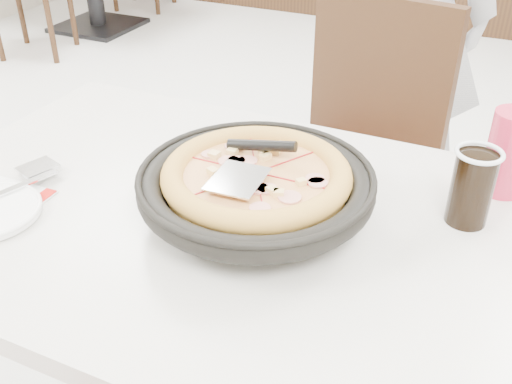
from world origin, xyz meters
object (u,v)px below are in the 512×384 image
at_px(chair_far, 341,181).
at_px(diner_person, 401,4).
at_px(pizza_pan, 256,196).
at_px(cola_glass, 471,189).
at_px(pizza, 256,183).
at_px(main_table, 226,356).
at_px(red_cup, 509,153).

bearing_deg(chair_far, diner_person, -78.11).
distance_m(pizza_pan, cola_glass, 0.37).
height_order(chair_far, pizza, chair_far).
relative_size(main_table, cola_glass, 9.23).
xyz_separation_m(pizza_pan, pizza, (-0.00, 0.01, 0.02)).
relative_size(pizza_pan, pizza, 1.04).
bearing_deg(main_table, diner_person, 88.33).
xyz_separation_m(red_cup, diner_person, (-0.41, 0.92, -0.00)).
distance_m(cola_glass, diner_person, 1.11).
distance_m(chair_far, pizza, 0.69).
distance_m(pizza, red_cup, 0.47).
xyz_separation_m(chair_far, pizza_pan, (0.02, -0.62, 0.32)).
relative_size(main_table, pizza_pan, 3.68).
height_order(main_table, pizza, pizza).
bearing_deg(diner_person, chair_far, 93.73).
xyz_separation_m(main_table, diner_person, (0.04, 1.20, 0.45)).
bearing_deg(red_cup, main_table, -147.73).
bearing_deg(diner_person, cola_glass, 112.27).
height_order(pizza_pan, red_cup, red_cup).
bearing_deg(pizza_pan, pizza, 111.22).
bearing_deg(cola_glass, chair_far, 126.85).
bearing_deg(cola_glass, pizza_pan, -157.47).
relative_size(chair_far, pizza, 3.04).
bearing_deg(diner_person, pizza, 94.22).
bearing_deg(pizza, pizza_pan, -68.78).
height_order(main_table, chair_far, chair_far).
height_order(main_table, pizza_pan, pizza_pan).
bearing_deg(pizza, cola_glass, 20.56).
bearing_deg(cola_glass, diner_person, 109.28).
distance_m(red_cup, diner_person, 1.01).
bearing_deg(main_table, red_cup, 32.27).
xyz_separation_m(pizza, cola_glass, (0.34, 0.13, 0.00)).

